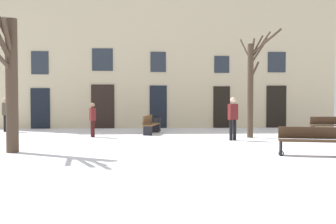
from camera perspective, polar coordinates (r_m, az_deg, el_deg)
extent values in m
plane|color=white|center=(15.20, 0.40, -4.84)|extent=(33.74, 33.74, 0.00)
cube|color=beige|center=(24.29, -1.03, 7.80)|extent=(21.09, 0.40, 8.48)
cube|color=black|center=(24.68, -17.50, 0.49)|extent=(1.09, 0.08, 2.35)
cube|color=#262D38|center=(24.75, -17.57, 6.61)|extent=(0.98, 0.06, 1.33)
cube|color=black|center=(24.06, -9.15, 0.78)|extent=(1.34, 0.08, 2.57)
cube|color=#262D38|center=(24.15, -9.19, 7.28)|extent=(1.21, 0.06, 1.30)
cube|color=black|center=(23.95, -1.38, 0.73)|extent=(1.01, 0.08, 2.51)
cube|color=#262D38|center=(24.03, -1.39, 7.05)|extent=(0.91, 0.06, 1.18)
cube|color=black|center=(24.38, 7.54, 0.69)|extent=(0.99, 0.08, 2.48)
cube|color=#262D38|center=(24.45, 7.57, 6.65)|extent=(0.89, 0.06, 1.00)
cube|color=black|center=(25.22, 14.97, 0.74)|extent=(1.20, 0.08, 2.52)
cube|color=#262D38|center=(25.30, 15.03, 6.78)|extent=(1.08, 0.06, 1.21)
cylinder|color=#423326|center=(14.38, -21.11, 3.44)|extent=(0.40, 0.40, 4.42)
cylinder|color=#423326|center=(14.04, -22.56, 9.49)|extent=(0.55, 1.23, 1.49)
cylinder|color=#423326|center=(14.06, -22.54, 11.68)|extent=(0.47, 1.32, 1.45)
cylinder|color=#423326|center=(14.11, -21.64, 9.66)|extent=(0.19, 0.94, 1.21)
cylinder|color=#423326|center=(18.73, 11.50, 2.93)|extent=(0.27, 0.27, 4.24)
cylinder|color=#423326|center=(19.03, 12.87, 9.07)|extent=(0.98, 0.14, 1.31)
cylinder|color=#423326|center=(19.40, 11.78, 8.44)|extent=(0.55, 1.12, 1.30)
cylinder|color=#423326|center=(19.24, 10.83, 8.56)|extent=(0.34, 0.94, 1.12)
cylinder|color=#423326|center=(19.05, 12.05, 5.70)|extent=(0.61, 0.59, 0.87)
cylinder|color=#423326|center=(18.86, 12.67, 8.29)|extent=(0.81, 0.25, 1.22)
cylinder|color=#423326|center=(18.70, 13.57, 9.54)|extent=(1.26, 0.83, 1.14)
cylinder|color=#423326|center=(19.05, 12.36, 8.95)|extent=(0.70, 0.32, 1.08)
cylinder|color=black|center=(21.68, -21.39, 1.94)|extent=(0.10, 0.10, 3.65)
cylinder|color=black|center=(21.75, -21.32, -2.61)|extent=(0.22, 0.22, 0.20)
cube|color=beige|center=(21.77, -21.46, 7.23)|extent=(0.24, 0.24, 0.36)
cone|color=black|center=(21.79, -21.47, 7.70)|extent=(0.30, 0.30, 0.14)
cylinder|color=black|center=(21.94, -1.63, -1.72)|extent=(0.45, 0.45, 0.74)
torus|color=black|center=(21.92, -1.63, -0.72)|extent=(0.47, 0.47, 0.04)
cube|color=#3D2819|center=(13.43, 19.27, -3.84)|extent=(1.91, 0.85, 0.05)
cube|color=#3D2819|center=(13.61, 19.15, -2.78)|extent=(1.84, 0.54, 0.38)
cube|color=black|center=(13.34, 15.55, -4.86)|extent=(0.15, 0.40, 0.48)
torus|color=black|center=(13.20, 15.62, -5.63)|extent=(0.17, 0.07, 0.17)
cube|color=brown|center=(20.21, -2.31, -1.76)|extent=(0.91, 1.92, 0.05)
cube|color=brown|center=(20.24, -2.91, -1.05)|extent=(0.54, 1.83, 0.42)
cube|color=black|center=(19.38, -2.87, -2.63)|extent=(0.43, 0.16, 0.47)
torus|color=black|center=(19.35, -2.33, -3.10)|extent=(0.07, 0.17, 0.17)
cube|color=black|center=(21.07, -1.79, -2.24)|extent=(0.43, 0.16, 0.47)
torus|color=black|center=(21.05, -1.29, -2.67)|extent=(0.07, 0.17, 0.17)
cube|color=#3D2819|center=(20.89, 21.85, -1.78)|extent=(1.83, 0.63, 0.05)
cube|color=#3D2819|center=(21.08, 21.66, -1.12)|extent=(1.79, 0.26, 0.38)
cube|color=black|center=(20.64, 19.65, -2.45)|extent=(0.10, 0.42, 0.47)
torus|color=black|center=(20.48, 19.80, -2.93)|extent=(0.17, 0.05, 0.17)
cylinder|color=black|center=(23.18, -21.76, -1.50)|extent=(0.14, 0.14, 0.87)
cylinder|color=black|center=(23.02, -21.94, -1.53)|extent=(0.14, 0.14, 0.87)
cube|color=#4C4233|center=(23.07, -21.87, 0.40)|extent=(0.26, 0.40, 0.67)
sphere|color=tan|center=(23.06, -21.89, 1.61)|extent=(0.24, 0.24, 0.24)
cylinder|color=#350F0F|center=(19.00, -10.61, -2.33)|extent=(0.14, 0.14, 0.76)
cylinder|color=#350F0F|center=(18.82, -10.47, -2.37)|extent=(0.14, 0.14, 0.76)
cube|color=#591919|center=(18.87, -10.55, -0.32)|extent=(0.34, 0.43, 0.58)
sphere|color=#9E755B|center=(18.86, -10.56, 0.98)|extent=(0.21, 0.21, 0.21)
cylinder|color=black|center=(17.38, 8.85, -2.53)|extent=(0.14, 0.14, 0.88)
cylinder|color=black|center=(17.48, 9.35, -2.51)|extent=(0.14, 0.14, 0.88)
cube|color=#591919|center=(17.38, 9.12, 0.03)|extent=(0.43, 0.34, 0.68)
sphere|color=beige|center=(17.37, 9.12, 1.64)|extent=(0.24, 0.24, 0.24)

